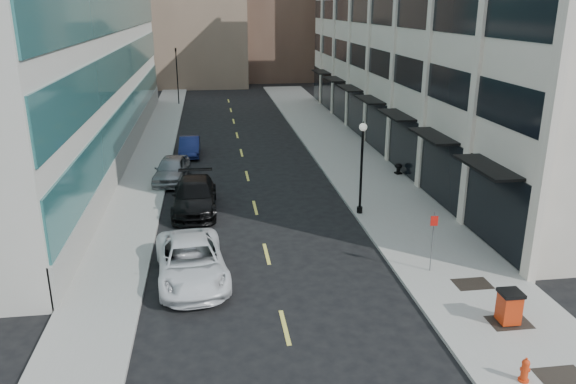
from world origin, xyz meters
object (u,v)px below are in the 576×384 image
object	(u,v)px
traffic_signal	(176,52)
trash_bin	(509,306)
car_white_van	(191,261)
fire_hydrant	(525,370)
lamppost	(362,160)
car_black_pickup	(195,196)
car_blue_sedan	(190,146)
car_silver_sedan	(172,169)
urn_planter	(398,167)
sign_post	(433,234)

from	to	relation	value
traffic_signal	trash_bin	xyz separation A→B (m)	(13.02, -47.00, -4.93)
traffic_signal	car_white_van	world-z (taller)	traffic_signal
fire_hydrant	lamppost	bearing A→B (deg)	116.15
fire_hydrant	car_black_pickup	bearing A→B (deg)	142.64
fire_hydrant	trash_bin	xyz separation A→B (m)	(1.12, 3.01, 0.27)
fire_hydrant	car_white_van	bearing A→B (deg)	161.87
trash_bin	lamppost	distance (m)	11.51
fire_hydrant	traffic_signal	bearing A→B (deg)	125.06
car_blue_sedan	trash_bin	size ratio (longest dim) A/B	3.45
fire_hydrant	lamppost	size ratio (longest dim) A/B	0.16
car_silver_sedan	fire_hydrant	size ratio (longest dim) A/B	6.06
car_blue_sedan	lamppost	world-z (taller)	lamppost
trash_bin	fire_hydrant	bearing A→B (deg)	-109.90
car_blue_sedan	urn_planter	world-z (taller)	car_blue_sedan
traffic_signal	car_blue_sedan	bearing A→B (deg)	-85.53
car_silver_sedan	trash_bin	bearing A→B (deg)	-49.13
traffic_signal	sign_post	world-z (taller)	traffic_signal
car_white_van	car_blue_sedan	xyz separation A→B (m)	(-0.56, 19.75, -0.12)
car_blue_sedan	lamppost	bearing A→B (deg)	-55.75
car_black_pickup	urn_planter	distance (m)	13.62
car_white_van	fire_hydrant	world-z (taller)	car_white_van
car_silver_sedan	lamppost	distance (m)	12.62
car_blue_sedan	urn_planter	size ratio (longest dim) A/B	5.89
car_white_van	lamppost	world-z (taller)	lamppost
lamppost	sign_post	distance (m)	7.12
car_silver_sedan	trash_bin	distance (m)	22.14
car_blue_sedan	fire_hydrant	world-z (taller)	car_blue_sedan
car_black_pickup	trash_bin	xyz separation A→B (m)	(10.72, -13.00, -0.03)
car_black_pickup	car_silver_sedan	size ratio (longest dim) A/B	1.22
car_blue_sedan	lamppost	distance (m)	16.57
sign_post	car_black_pickup	bearing A→B (deg)	142.04
traffic_signal	car_black_pickup	bearing A→B (deg)	-86.13
traffic_signal	sign_post	size ratio (longest dim) A/B	2.74
sign_post	urn_planter	size ratio (longest dim) A/B	3.66
car_blue_sedan	fire_hydrant	bearing A→B (deg)	-69.17
car_white_van	car_blue_sedan	world-z (taller)	car_white_van
car_white_van	car_black_pickup	world-z (taller)	car_black_pickup
fire_hydrant	lamppost	xyz separation A→B (m)	(-1.10, 14.08, 2.48)
car_blue_sedan	trash_bin	world-z (taller)	car_blue_sedan
car_white_van	car_black_pickup	xyz separation A→B (m)	(0.00, 8.00, 0.02)
car_blue_sedan	trash_bin	distance (m)	27.20
car_black_pickup	trash_bin	distance (m)	16.85
car_white_van	lamppost	bearing A→B (deg)	29.79
car_black_pickup	car_white_van	bearing A→B (deg)	-89.41
car_silver_sedan	car_blue_sedan	world-z (taller)	car_silver_sedan
car_black_pickup	trash_bin	world-z (taller)	car_black_pickup
lamppost	car_silver_sedan	bearing A→B (deg)	143.49
lamppost	urn_planter	bearing A→B (deg)	56.79
car_silver_sedan	car_blue_sedan	size ratio (longest dim) A/B	1.13
car_silver_sedan	sign_post	bearing A→B (deg)	-44.86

